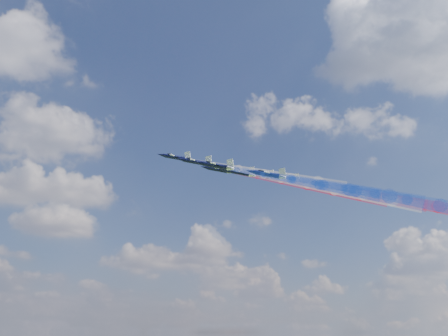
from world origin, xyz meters
TOP-DOWN VIEW (x-y plane):
  - jet_lead at (-29.48, 16.13)m, footprint 15.93×16.05m
  - trail_lead at (-8.45, -4.28)m, footprint 37.70×37.49m
  - jet_inner_left at (-27.40, 4.68)m, footprint 15.93×16.05m
  - trail_inner_left at (-6.37, -15.73)m, footprint 37.70×37.49m
  - jet_inner_right at (-13.99, 15.91)m, footprint 15.93×16.05m
  - trail_inner_right at (7.04, -4.50)m, footprint 37.70×37.49m
  - jet_outer_left at (-28.24, -11.02)m, footprint 15.93×16.05m
  - trail_outer_left at (-7.21, -31.43)m, footprint 37.70×37.49m
  - jet_center_third at (-12.85, 3.80)m, footprint 15.93×16.05m
  - trail_center_third at (8.18, -16.61)m, footprint 37.70×37.49m
  - jet_outer_right at (1.14, 14.96)m, footprint 15.93×16.05m
  - trail_outer_right at (22.17, -5.45)m, footprint 37.70×37.49m
  - jet_rear_left at (-12.15, -12.28)m, footprint 15.93×16.05m
  - trail_rear_left at (8.88, -32.69)m, footprint 37.70×37.49m
  - jet_rear_right at (1.52, 0.59)m, footprint 15.93×16.05m
  - trail_rear_right at (22.55, -19.82)m, footprint 37.70×37.49m

SIDE VIEW (x-z plane):
  - trail_rear_left at x=8.88m, z-range 147.92..165.49m
  - trail_outer_left at x=-7.21m, z-range 148.67..166.24m
  - trail_rear_right at x=22.55m, z-range 151.43..168.99m
  - trail_center_third at x=8.18m, z-range 152.52..170.09m
  - trail_inner_left at x=-6.37m, z-range 154.23..171.80m
  - jet_rear_left at x=-12.15m, z-range 160.60..168.61m
  - trail_outer_right at x=22.17m, z-range 156.26..173.83m
  - trail_inner_right at x=7.04m, z-range 156.50..174.07m
  - jet_outer_left at x=-28.24m, z-range 161.35..169.37m
  - trail_lead at x=-8.45m, z-range 158.65..176.22m
  - jet_rear_right at x=1.52m, z-range 164.10..172.12m
  - jet_center_third at x=-12.85m, z-range 165.20..173.22m
  - jet_inner_left at x=-27.40m, z-range 166.90..174.92m
  - jet_outer_right at x=1.14m, z-range 168.94..176.96m
  - jet_inner_right at x=-13.99m, z-range 169.17..177.19m
  - jet_lead at x=-29.48m, z-range 171.32..179.34m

